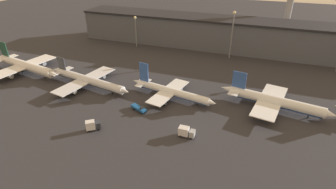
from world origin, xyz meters
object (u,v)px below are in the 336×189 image
(airplane_3, at_px, (274,101))
(service_vehicle_3, at_px, (139,108))
(airplane_0, at_px, (26,66))
(control_tower, at_px, (290,4))
(airplane_2, at_px, (171,92))
(service_vehicle_0, at_px, (93,125))
(service_vehicle_2, at_px, (186,132))
(airplane_1, at_px, (88,80))

(airplane_3, bearing_deg, service_vehicle_3, -148.10)
(airplane_0, bearing_deg, airplane_3, 13.29)
(service_vehicle_3, distance_m, control_tower, 132.75)
(airplane_2, height_order, service_vehicle_0, airplane_2)
(service_vehicle_2, xyz_separation_m, service_vehicle_3, (-22.73, 9.50, -0.83))
(airplane_3, height_order, control_tower, control_tower)
(airplane_0, height_order, airplane_3, airplane_0)
(service_vehicle_2, bearing_deg, service_vehicle_0, -167.17)
(airplane_2, bearing_deg, airplane_1, -164.85)
(airplane_1, height_order, airplane_3, airplane_3)
(service_vehicle_3, bearing_deg, control_tower, 88.50)
(airplane_1, bearing_deg, service_vehicle_0, -42.09)
(service_vehicle_0, bearing_deg, airplane_2, 22.73)
(service_vehicle_2, bearing_deg, airplane_2, 119.53)
(airplane_2, relative_size, service_vehicle_0, 7.60)
(service_vehicle_2, bearing_deg, airplane_1, 158.39)
(airplane_1, distance_m, service_vehicle_2, 58.58)
(airplane_1, bearing_deg, airplane_3, 16.40)
(control_tower, bearing_deg, airplane_1, -129.38)
(control_tower, bearing_deg, airplane_0, -140.76)
(airplane_3, xyz_separation_m, service_vehicle_2, (-27.99, -29.60, -1.65))
(service_vehicle_3, xyz_separation_m, control_tower, (55.64, 118.08, 24.18))
(airplane_0, xyz_separation_m, airplane_3, (122.91, 6.46, -0.23))
(service_vehicle_0, bearing_deg, airplane_1, 90.21)
(airplane_1, xyz_separation_m, control_tower, (87.70, 106.85, 22.10))
(airplane_0, distance_m, airplane_2, 80.74)
(service_vehicle_2, bearing_deg, airplane_0, 165.41)
(service_vehicle_0, bearing_deg, control_tower, 26.77)
(airplane_2, distance_m, control_tower, 115.81)
(service_vehicle_3, bearing_deg, airplane_3, 45.35)
(airplane_1, relative_size, control_tower, 1.11)
(airplane_0, distance_m, service_vehicle_3, 73.53)
(airplane_1, height_order, control_tower, control_tower)
(airplane_3, distance_m, service_vehicle_0, 71.36)
(airplane_3, height_order, service_vehicle_0, airplane_3)
(control_tower, bearing_deg, airplane_2, -114.50)
(service_vehicle_2, height_order, service_vehicle_3, service_vehicle_2)
(airplane_1, distance_m, service_vehicle_0, 36.26)
(airplane_0, distance_m, control_tower, 166.47)
(service_vehicle_2, bearing_deg, control_tower, 74.65)
(service_vehicle_3, height_order, control_tower, control_tower)
(airplane_2, relative_size, airplane_3, 0.92)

